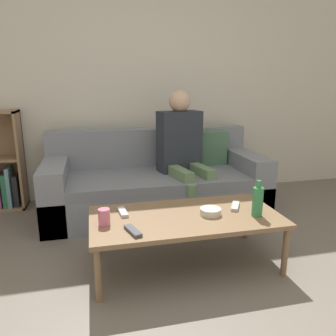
{
  "coord_description": "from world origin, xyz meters",
  "views": [
    {
      "loc": [
        -0.48,
        -1.2,
        1.24
      ],
      "look_at": [
        0.11,
        1.33,
        0.58
      ],
      "focal_mm": 35.0,
      "sensor_mm": 36.0,
      "label": 1
    }
  ],
  "objects_px": {
    "tv_remote_0": "(235,206)",
    "person_adult": "(182,145)",
    "snack_bowl": "(210,211)",
    "coffee_table": "(185,219)",
    "cup_near": "(104,217)",
    "tv_remote_2": "(123,212)",
    "couch": "(156,184)",
    "tv_remote_1": "(133,231)",
    "bottle": "(258,201)"
  },
  "relations": [
    {
      "from": "tv_remote_2",
      "to": "bottle",
      "type": "height_order",
      "value": "bottle"
    },
    {
      "from": "tv_remote_1",
      "to": "tv_remote_2",
      "type": "bearing_deg",
      "value": 78.34
    },
    {
      "from": "cup_near",
      "to": "snack_bowl",
      "type": "bearing_deg",
      "value": 0.41
    },
    {
      "from": "tv_remote_0",
      "to": "tv_remote_1",
      "type": "distance_m",
      "value": 0.81
    },
    {
      "from": "couch",
      "to": "tv_remote_0",
      "type": "xyz_separation_m",
      "value": [
        0.38,
        -1.04,
        0.12
      ]
    },
    {
      "from": "person_adult",
      "to": "cup_near",
      "type": "bearing_deg",
      "value": -138.52
    },
    {
      "from": "coffee_table",
      "to": "snack_bowl",
      "type": "height_order",
      "value": "snack_bowl"
    },
    {
      "from": "cup_near",
      "to": "bottle",
      "type": "bearing_deg",
      "value": -4.82
    },
    {
      "from": "tv_remote_1",
      "to": "snack_bowl",
      "type": "xyz_separation_m",
      "value": [
        0.55,
        0.16,
        0.01
      ]
    },
    {
      "from": "cup_near",
      "to": "bottle",
      "type": "relative_size",
      "value": 0.43
    },
    {
      "from": "coffee_table",
      "to": "cup_near",
      "type": "relative_size",
      "value": 12.11
    },
    {
      "from": "tv_remote_2",
      "to": "snack_bowl",
      "type": "xyz_separation_m",
      "value": [
        0.58,
        -0.16,
        0.01
      ]
    },
    {
      "from": "tv_remote_0",
      "to": "bottle",
      "type": "distance_m",
      "value": 0.21
    },
    {
      "from": "snack_bowl",
      "to": "couch",
      "type": "bearing_deg",
      "value": 98.08
    },
    {
      "from": "couch",
      "to": "tv_remote_2",
      "type": "xyz_separation_m",
      "value": [
        -0.42,
        -0.97,
        0.12
      ]
    },
    {
      "from": "tv_remote_0",
      "to": "cup_near",
      "type": "bearing_deg",
      "value": -145.55
    },
    {
      "from": "couch",
      "to": "tv_remote_0",
      "type": "relative_size",
      "value": 12.28
    },
    {
      "from": "snack_bowl",
      "to": "tv_remote_0",
      "type": "bearing_deg",
      "value": 20.41
    },
    {
      "from": "coffee_table",
      "to": "tv_remote_1",
      "type": "relative_size",
      "value": 7.3
    },
    {
      "from": "tv_remote_1",
      "to": "tv_remote_0",
      "type": "bearing_deg",
      "value": 0.22
    },
    {
      "from": "bottle",
      "to": "person_adult",
      "type": "bearing_deg",
      "value": 100.29
    },
    {
      "from": "tv_remote_2",
      "to": "snack_bowl",
      "type": "distance_m",
      "value": 0.61
    },
    {
      "from": "coffee_table",
      "to": "person_adult",
      "type": "relative_size",
      "value": 1.09
    },
    {
      "from": "tv_remote_0",
      "to": "tv_remote_2",
      "type": "bearing_deg",
      "value": -156.16
    },
    {
      "from": "couch",
      "to": "tv_remote_1",
      "type": "bearing_deg",
      "value": -107.06
    },
    {
      "from": "coffee_table",
      "to": "person_adult",
      "type": "height_order",
      "value": "person_adult"
    },
    {
      "from": "bottle",
      "to": "tv_remote_0",
      "type": "bearing_deg",
      "value": 114.58
    },
    {
      "from": "person_adult",
      "to": "tv_remote_1",
      "type": "relative_size",
      "value": 6.72
    },
    {
      "from": "tv_remote_0",
      "to": "tv_remote_1",
      "type": "xyz_separation_m",
      "value": [
        -0.77,
        -0.24,
        0.0
      ]
    },
    {
      "from": "tv_remote_0",
      "to": "couch",
      "type": "bearing_deg",
      "value": 139.15
    },
    {
      "from": "coffee_table",
      "to": "cup_near",
      "type": "bearing_deg",
      "value": -176.42
    },
    {
      "from": "person_adult",
      "to": "tv_remote_0",
      "type": "xyz_separation_m",
      "value": [
        0.13,
        -0.97,
        -0.29
      ]
    },
    {
      "from": "couch",
      "to": "coffee_table",
      "type": "bearing_deg",
      "value": -90.49
    },
    {
      "from": "coffee_table",
      "to": "tv_remote_0",
      "type": "height_order",
      "value": "tv_remote_0"
    },
    {
      "from": "bottle",
      "to": "snack_bowl",
      "type": "bearing_deg",
      "value": 163.13
    },
    {
      "from": "tv_remote_1",
      "to": "snack_bowl",
      "type": "height_order",
      "value": "snack_bowl"
    },
    {
      "from": "person_adult",
      "to": "tv_remote_1",
      "type": "height_order",
      "value": "person_adult"
    },
    {
      "from": "couch",
      "to": "person_adult",
      "type": "distance_m",
      "value": 0.48
    },
    {
      "from": "person_adult",
      "to": "tv_remote_1",
      "type": "xyz_separation_m",
      "value": [
        -0.65,
        -1.22,
        -0.29
      ]
    },
    {
      "from": "tv_remote_2",
      "to": "tv_remote_1",
      "type": "bearing_deg",
      "value": -90.06
    },
    {
      "from": "cup_near",
      "to": "tv_remote_0",
      "type": "bearing_deg",
      "value": 5.32
    },
    {
      "from": "couch",
      "to": "tv_remote_1",
      "type": "height_order",
      "value": "couch"
    },
    {
      "from": "coffee_table",
      "to": "tv_remote_2",
      "type": "distance_m",
      "value": 0.44
    },
    {
      "from": "couch",
      "to": "tv_remote_2",
      "type": "relative_size",
      "value": 12.14
    },
    {
      "from": "couch",
      "to": "cup_near",
      "type": "distance_m",
      "value": 1.27
    },
    {
      "from": "couch",
      "to": "cup_near",
      "type": "height_order",
      "value": "couch"
    },
    {
      "from": "person_adult",
      "to": "snack_bowl",
      "type": "height_order",
      "value": "person_adult"
    },
    {
      "from": "tv_remote_0",
      "to": "person_adult",
      "type": "bearing_deg",
      "value": 126.68
    },
    {
      "from": "cup_near",
      "to": "tv_remote_2",
      "type": "relative_size",
      "value": 0.61
    },
    {
      "from": "tv_remote_1",
      "to": "tv_remote_2",
      "type": "xyz_separation_m",
      "value": [
        -0.03,
        0.32,
        0.0
      ]
    }
  ]
}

